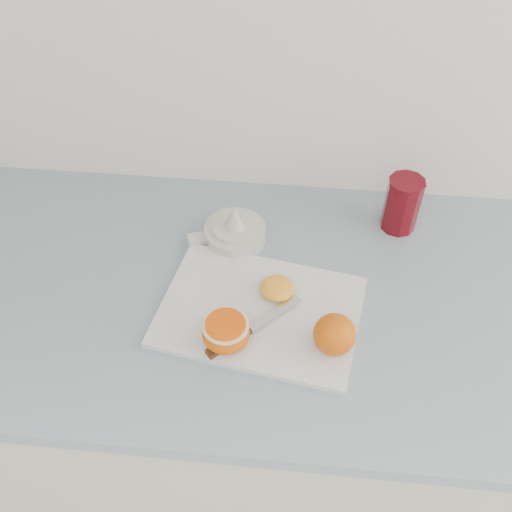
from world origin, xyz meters
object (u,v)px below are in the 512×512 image
Objects in this scene: counter at (267,409)px; red_tumbler at (402,206)px; cutting_board at (260,311)px; half_orange at (226,333)px; citrus_juicer at (234,231)px.

red_tumbler is (0.24, 0.19, 0.50)m from counter.
half_orange is (-0.05, -0.07, 0.03)m from cutting_board.
red_tumbler reaches higher than counter.
counter is 7.02× the size of cutting_board.
citrus_juicer reaches higher than cutting_board.
cutting_board is 4.36× the size of half_orange.
half_orange is 0.44m from red_tumbler.
half_orange is (-0.06, -0.13, 0.48)m from counter.
counter is 20.68× the size of red_tumbler.
half_orange reaches higher than cutting_board.
half_orange is at bearing -133.17° from red_tumbler.
counter is at bearing 64.24° from half_orange.
cutting_board is at bearing -69.35° from citrus_juicer.
red_tumbler is (0.30, 0.32, 0.02)m from half_orange.
citrus_juicer is 1.32× the size of red_tumbler.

